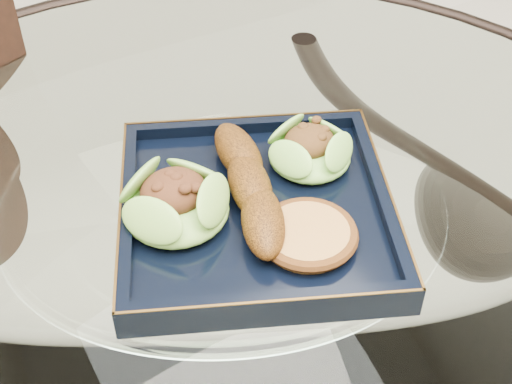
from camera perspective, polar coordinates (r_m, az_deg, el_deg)
dining_table at (r=0.85m, az=-2.19°, el=-10.78°), size 1.13×1.13×0.77m
navy_plate at (r=0.72m, az=-0.00°, el=-1.77°), size 0.36×0.36×0.02m
lettuce_wrap_left at (r=0.70m, az=-6.44°, el=-1.01°), size 0.12×0.12×0.04m
lettuce_wrap_right at (r=0.76m, az=4.33°, el=3.21°), size 0.09×0.09×0.03m
roasted_plantain at (r=0.71m, az=-0.49°, el=0.57°), size 0.10×0.20×0.04m
crumb_patty at (r=0.68m, az=4.15°, el=-3.50°), size 0.09×0.09×0.02m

